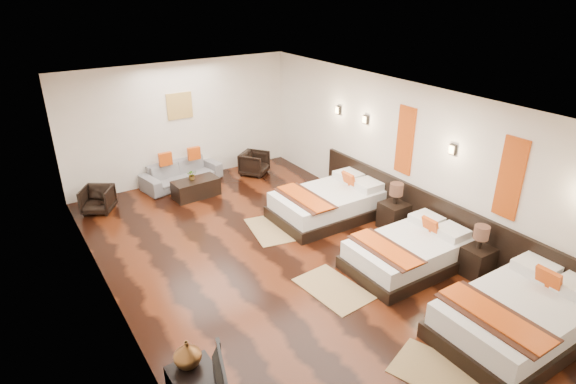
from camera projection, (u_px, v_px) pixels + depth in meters
floor at (292, 268)px, 8.08m from camera, size 5.50×9.50×0.01m
ceiling at (293, 106)px, 6.92m from camera, size 5.50×9.50×0.01m
back_wall at (181, 123)px, 11.13m from camera, size 5.50×0.01×2.80m
left_wall at (115, 241)px, 6.14m from camera, size 0.01×9.50×2.80m
right_wall at (416, 160)px, 8.86m from camera, size 0.01×9.50×2.80m
headboard_panel at (442, 223)px, 8.62m from camera, size 0.08×6.60×0.90m
bed_near at (520, 317)px, 6.47m from camera, size 2.31×1.45×0.88m
bed_mid at (409, 252)px, 8.04m from camera, size 2.06×1.30×0.79m
bed_far at (329, 203)px, 9.73m from camera, size 2.24×1.40×0.85m
nightstand_a at (477, 258)px, 7.80m from camera, size 0.45×0.45×0.90m
nightstand_b at (394, 213)px, 9.24m from camera, size 0.48×0.48×0.95m
jute_mat_near at (442, 375)px, 5.91m from camera, size 1.11×1.38×0.01m
jute_mat_mid at (333, 289)px, 7.54m from camera, size 0.85×1.26×0.01m
jute_mat_far at (271, 229)px, 9.31m from camera, size 0.96×1.32×0.01m
figurine at (187, 354)px, 5.26m from camera, size 0.34×0.34×0.33m
sofa at (182, 173)px, 11.26m from camera, size 1.98×1.07×0.55m
armchair_left at (98, 200)px, 9.92m from camera, size 0.82×0.83×0.55m
armchair_right at (254, 163)px, 11.81m from camera, size 0.87×0.87×0.57m
coffee_table at (196, 188)px, 10.64m from camera, size 1.03×0.56×0.40m
table_plant at (192, 175)px, 10.52m from camera, size 0.26×0.24×0.24m
orange_panel_a at (510, 178)px, 7.27m from camera, size 0.04×0.40×1.30m
orange_panel_b at (405, 141)px, 8.96m from camera, size 0.04×0.40×1.30m
sconce_mid at (453, 149)px, 8.04m from camera, size 0.07×0.12×0.18m
sconce_far at (366, 120)px, 9.72m from camera, size 0.07×0.12×0.18m
sconce_lounge at (338, 110)px, 10.41m from camera, size 0.07×0.12×0.18m
gold_artwork at (180, 106)px, 10.95m from camera, size 0.60×0.04×0.60m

